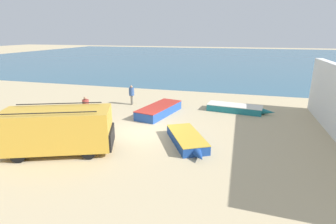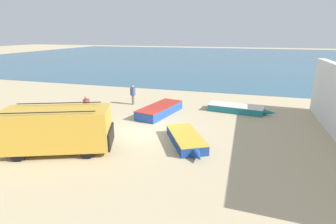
% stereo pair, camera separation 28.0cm
% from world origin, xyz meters
% --- Properties ---
extents(ground_plane, '(200.00, 200.00, 0.00)m').
position_xyz_m(ground_plane, '(0.00, 0.00, 0.00)').
color(ground_plane, tan).
extents(sea_water, '(120.00, 80.00, 0.01)m').
position_xyz_m(sea_water, '(0.00, 52.00, 0.00)').
color(sea_water, '#33607A').
rests_on(sea_water, ground_plane).
extents(parked_van, '(5.59, 3.86, 2.33)m').
position_xyz_m(parked_van, '(-2.95, -3.74, 1.21)').
color(parked_van, gold).
rests_on(parked_van, ground_plane).
extents(fishing_rowboat_0, '(2.49, 5.32, 0.66)m').
position_xyz_m(fishing_rowboat_0, '(-0.02, 3.80, 0.33)').
color(fishing_rowboat_0, '#234CA3').
rests_on(fishing_rowboat_0, ground_plane).
extents(fishing_rowboat_1, '(2.89, 4.14, 0.52)m').
position_xyz_m(fishing_rowboat_1, '(3.00, -1.11, 0.26)').
color(fishing_rowboat_1, navy).
rests_on(fishing_rowboat_1, ground_plane).
extents(fishing_rowboat_2, '(4.98, 1.95, 0.51)m').
position_xyz_m(fishing_rowboat_2, '(5.39, 5.88, 0.25)').
color(fishing_rowboat_2, '#1E757F').
rests_on(fishing_rowboat_2, ground_plane).
extents(fisherman_0, '(0.42, 0.42, 1.62)m').
position_xyz_m(fisherman_0, '(-3.07, 5.66, 0.97)').
color(fisherman_0, '#5B564C').
rests_on(fisherman_0, ground_plane).
extents(fisherman_1, '(0.43, 0.43, 1.64)m').
position_xyz_m(fisherman_1, '(-4.48, 1.11, 0.98)').
color(fisherman_1, navy).
rests_on(fisherman_1, ground_plane).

